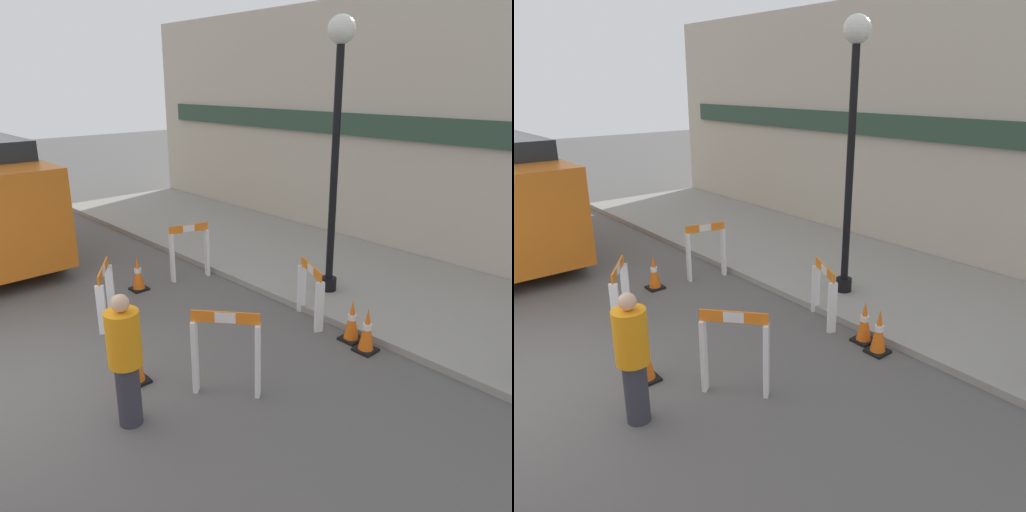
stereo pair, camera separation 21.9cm
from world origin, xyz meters
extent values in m
plane|color=#565451|center=(0.00, 0.00, 0.00)|extent=(60.00, 60.00, 0.00)
cube|color=gray|center=(0.00, 6.42, 0.06)|extent=(18.00, 3.84, 0.12)
cube|color=#BCB29E|center=(0.00, 8.42, 2.75)|extent=(18.00, 0.12, 5.50)
cube|color=#2D4738|center=(0.00, 8.31, 2.80)|extent=(16.20, 0.10, 0.50)
cylinder|color=black|center=(0.89, 5.37, 0.24)|extent=(0.29, 0.29, 0.24)
cylinder|color=black|center=(0.89, 5.37, 2.22)|extent=(0.13, 0.13, 4.20)
sphere|color=silver|center=(0.89, 5.37, 4.49)|extent=(0.44, 0.44, 0.44)
cube|color=white|center=(-1.24, 2.14, 0.41)|extent=(0.12, 0.14, 0.81)
cube|color=white|center=(-0.51, 1.64, 0.41)|extent=(0.12, 0.14, 0.81)
cube|color=orange|center=(-0.87, 1.89, 0.89)|extent=(0.80, 0.56, 0.15)
cube|color=white|center=(-0.87, 1.89, 0.89)|extent=(0.25, 0.19, 0.14)
cube|color=white|center=(1.71, 1.81, 0.49)|extent=(0.13, 0.14, 0.98)
cube|color=white|center=(2.31, 2.32, 0.49)|extent=(0.13, 0.14, 0.98)
cube|color=orange|center=(2.01, 2.06, 1.06)|extent=(0.66, 0.57, 0.15)
cube|color=white|center=(2.01, 2.06, 1.06)|extent=(0.21, 0.19, 0.13)
cube|color=white|center=(1.70, 4.18, 0.42)|extent=(0.11, 0.14, 0.84)
cube|color=white|center=(1.00, 4.52, 0.42)|extent=(0.11, 0.14, 0.84)
cube|color=orange|center=(1.35, 4.35, 0.91)|extent=(0.76, 0.40, 0.15)
cube|color=white|center=(1.35, 4.35, 0.91)|extent=(0.24, 0.14, 0.14)
cube|color=white|center=(-1.43, 4.35, 0.48)|extent=(0.14, 0.09, 0.97)
cube|color=white|center=(-1.60, 3.64, 0.48)|extent=(0.14, 0.09, 0.97)
cube|color=orange|center=(-1.51, 3.99, 1.04)|extent=(0.21, 0.77, 0.15)
cube|color=white|center=(-1.51, 3.99, 1.04)|extent=(0.09, 0.24, 0.14)
cube|color=black|center=(-1.69, 2.93, 0.02)|extent=(0.30, 0.30, 0.04)
cone|color=orange|center=(-1.69, 2.93, 0.36)|extent=(0.23, 0.22, 0.64)
cylinder|color=white|center=(-1.69, 2.93, 0.39)|extent=(0.13, 0.13, 0.09)
cube|color=black|center=(2.56, 4.23, 0.02)|extent=(0.30, 0.30, 0.04)
cone|color=orange|center=(2.56, 4.23, 0.36)|extent=(0.22, 0.22, 0.65)
cylinder|color=white|center=(2.56, 4.23, 0.39)|extent=(0.13, 0.13, 0.09)
cube|color=black|center=(1.03, 1.34, 0.02)|extent=(0.30, 0.30, 0.04)
cone|color=orange|center=(1.03, 1.34, 0.36)|extent=(0.23, 0.23, 0.65)
cylinder|color=white|center=(1.03, 1.34, 0.40)|extent=(0.13, 0.13, 0.09)
cube|color=black|center=(2.21, 4.33, 0.02)|extent=(0.30, 0.30, 0.04)
cone|color=orange|center=(2.21, 4.33, 0.35)|extent=(0.22, 0.22, 0.63)
cylinder|color=white|center=(2.21, 4.33, 0.39)|extent=(0.13, 0.13, 0.09)
cylinder|color=#33333D|center=(1.72, 0.88, 0.38)|extent=(0.36, 0.36, 0.77)
cylinder|color=orange|center=(1.72, 0.88, 1.09)|extent=(0.50, 0.50, 0.64)
sphere|color=#DBAD89|center=(1.72, 0.88, 1.51)|extent=(0.27, 0.27, 0.20)
cylinder|color=black|center=(-3.90, 2.31, 0.30)|extent=(0.60, 0.18, 0.60)
cylinder|color=black|center=(-7.22, 2.31, 0.30)|extent=(0.60, 0.18, 0.60)
camera|label=1|loc=(6.25, -1.28, 3.72)|focal=35.00mm
camera|label=2|loc=(6.40, -1.12, 3.72)|focal=35.00mm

